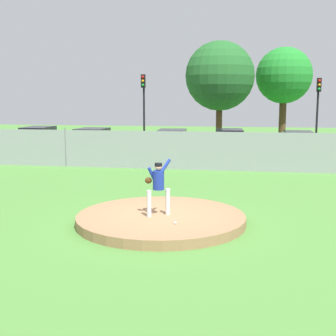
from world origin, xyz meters
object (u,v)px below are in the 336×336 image
baseball (175,223)px  parked_car_silver (92,143)px  traffic_light_near (144,99)px  traffic_light_far (318,102)px  pitcher_youth (158,183)px  traffic_cone_orange (147,149)px  parked_car_slate (39,142)px  parked_car_charcoal (297,147)px  parked_car_red (172,145)px  parked_car_burgundy (229,145)px

baseball → parked_car_silver: 17.44m
traffic_light_near → traffic_light_far: traffic_light_near is taller
pitcher_youth → traffic_light_far: (7.12, 19.16, 2.15)m
traffic_cone_orange → traffic_light_far: (11.08, 2.47, 3.10)m
parked_car_slate → parked_car_silver: bearing=4.2°
parked_car_silver → parked_car_charcoal: (12.52, -0.23, -0.00)m
traffic_light_near → traffic_light_far: (11.72, 0.64, -0.19)m
baseball → parked_car_red: bearing=99.5°
parked_car_slate → traffic_cone_orange: parked_car_slate is taller
traffic_cone_orange → traffic_light_far: traffic_light_far is taller
pitcher_youth → baseball: pitcher_youth is taller
parked_car_slate → parked_car_silver: parked_car_slate is taller
baseball → traffic_light_far: (6.51, 19.94, 3.05)m
pitcher_youth → traffic_light_near: (-4.61, 18.52, 2.34)m
parked_car_red → traffic_light_far: traffic_light_far is taller
parked_car_red → traffic_light_near: traffic_light_near is taller
parked_car_burgundy → traffic_light_far: traffic_light_far is taller
baseball → parked_car_charcoal: size_ratio=0.02×
pitcher_youth → parked_car_charcoal: bearing=69.7°
pitcher_youth → parked_car_silver: bearing=115.6°
baseball → traffic_light_far: bearing=71.9°
baseball → parked_car_charcoal: 16.13m
parked_car_charcoal → traffic_light_far: (1.71, 4.55, 2.55)m
parked_car_burgundy → traffic_light_far: size_ratio=0.86×
parked_car_burgundy → parked_car_slate: bearing=-179.8°
parked_car_red → traffic_light_far: bearing=27.7°
parked_car_charcoal → parked_car_burgundy: parked_car_burgundy is taller
parked_car_silver → parked_car_red: bearing=-4.8°
pitcher_youth → traffic_cone_orange: pitcher_youth is taller
parked_car_slate → parked_car_burgundy: 12.08m
parked_car_slate → traffic_cone_orange: size_ratio=7.93×
parked_car_charcoal → parked_car_burgundy: 3.94m
traffic_light_far → parked_car_burgundy: bearing=-141.3°
baseball → traffic_light_far: traffic_light_far is taller
parked_car_charcoal → traffic_light_near: size_ratio=0.81×
traffic_light_far → pitcher_youth: bearing=-110.4°
pitcher_youth → baseball: (0.61, -0.78, -0.90)m
pitcher_youth → parked_car_burgundy: bearing=84.3°
parked_car_slate → parked_car_charcoal: 16.02m
parked_car_slate → parked_car_silver: 3.51m
baseball → traffic_light_far: 21.20m
baseball → traffic_cone_orange: (-4.57, 17.48, -0.04)m
pitcher_youth → traffic_light_far: traffic_light_far is taller
parked_car_silver → traffic_cone_orange: (3.15, 1.85, -0.55)m
pitcher_youth → traffic_cone_orange: 17.18m
parked_car_burgundy → traffic_light_far: (5.65, 4.52, 2.52)m
baseball → parked_car_silver: size_ratio=0.02×
parked_car_slate → traffic_light_far: bearing=14.5°
parked_car_slate → traffic_cone_orange: bearing=17.5°
pitcher_youth → traffic_light_near: size_ratio=0.31×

